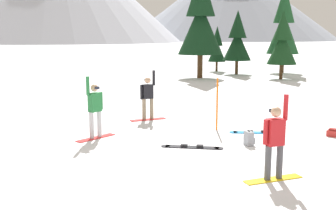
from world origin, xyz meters
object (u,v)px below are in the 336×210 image
Objects in this scene: snowboarder_midground at (95,109)px; pine_tree_tall at (201,19)px; snowboarder_foreground at (275,140)px; pine_tree_broad at (237,40)px; loose_snowboard_far_spare at (257,132)px; pine_tree_leaning at (284,25)px; backpack_grey at (249,139)px; snowboarder_background at (148,97)px; trail_marker_pole at (217,104)px; backpack_red at (333,133)px; pine_tree_twin at (217,47)px; pine_tree_short at (282,42)px; loose_snowboard_near_left at (192,147)px.

snowboarder_midground is 0.25× the size of pine_tree_tall.
pine_tree_broad is (-2.82, 26.01, 2.00)m from snowboarder_foreground.
loose_snowboard_far_spare is 24.05m from pine_tree_leaning.
backpack_grey is at bearing -96.68° from loose_snowboard_far_spare.
snowboarder_background is 20.31m from pine_tree_broad.
trail_marker_pole is at bearing 29.72° from snowboarder_midground.
snowboarder_background is (0.83, 3.25, -0.05)m from snowboarder_midground.
trail_marker_pole reaches higher than backpack_red.
trail_marker_pole is 21.34m from pine_tree_broad.
loose_snowboard_far_spare is at bearing -175.70° from backpack_red.
pine_tree_leaning reaches higher than snowboarder_background.
pine_tree_twin is at bearing 178.71° from pine_tree_leaning.
backpack_grey is 20.19m from pine_tree_short.
pine_tree_short reaches higher than pine_tree_twin.
pine_tree_leaning is 1.86× the size of pine_tree_twin.
pine_tree_short is (-0.20, -5.37, -1.37)m from pine_tree_leaning.
pine_tree_short reaches higher than backpack_red.
snowboarder_midground reaches higher than snowboarder_background.
loose_snowboard_far_spare is 1.72m from backpack_grey.
loose_snowboard_near_left is 2.70m from trail_marker_pole.
loose_snowboard_far_spare is (1.86, 2.37, -0.00)m from loose_snowboard_near_left.
loose_snowboard_near_left is at bearing -88.89° from pine_tree_broad.
pine_tree_leaning is (0.99, 28.28, 3.24)m from snowboarder_foreground.
trail_marker_pole is at bearing -87.58° from pine_tree_broad.
snowboarder_midground is at bearing -176.55° from backpack_grey.
pine_tree_leaning is (2.91, 23.51, 3.26)m from trail_marker_pole.
snowboarder_foreground is at bearing -112.61° from backpack_red.
backpack_red is at bearing 0.85° from trail_marker_pole.
backpack_grey is at bearing -93.81° from pine_tree_leaning.
pine_tree_broad reaches higher than snowboarder_foreground.
backpack_grey is at bearing -84.75° from pine_tree_broad.
trail_marker_pole is (-3.93, -0.06, 0.82)m from backpack_red.
snowboarder_foreground is 0.98× the size of snowboarder_midground.
snowboarder_foreground is 26.23m from pine_tree_broad.
pine_tree_short is at bearing -92.18° from pine_tree_leaning.
pine_tree_tall is (-6.18, -0.63, 1.74)m from pine_tree_short.
backpack_red is (6.83, -1.06, -0.82)m from snowboarder_background.
snowboarder_foreground is 5.31m from backpack_red.
backpack_red is 3.31m from backpack_grey.
snowboarder_background is at bearing -95.67° from pine_tree_broad.
backpack_red is at bearing 34.83° from backpack_grey.
backpack_grey is 23.31m from pine_tree_broad.
snowboarder_foreground is at bearing -83.87° from loose_snowboard_far_spare.
snowboarder_foreground is 3.12m from backpack_grey.
pine_tree_twin is (0.82, 25.76, 1.27)m from snowboarder_midground.
pine_tree_twin is (-4.33, 23.77, 2.23)m from loose_snowboard_far_spare.
loose_snowboard_far_spare is at bearing -79.68° from pine_tree_twin.
pine_tree_broad is at bearing 84.33° from snowboarder_background.
snowboarder_background reaches higher than backpack_red.
pine_tree_short is at bearing 5.81° from pine_tree_tall.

